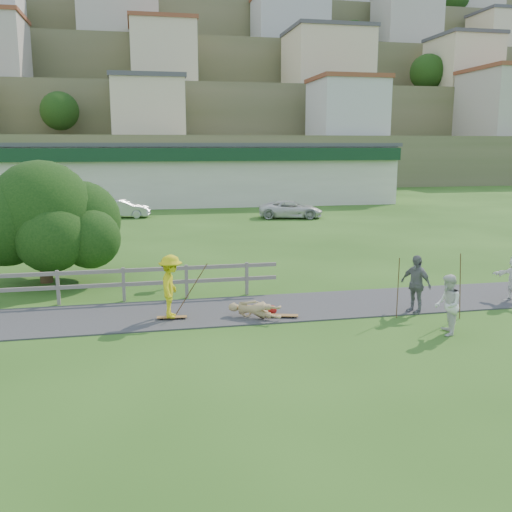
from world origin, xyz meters
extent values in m
plane|color=#2A5317|center=(0.00, 0.00, 0.00)|extent=(260.00, 260.00, 0.00)
cube|color=#38383A|center=(0.00, 1.50, 0.02)|extent=(34.00, 3.00, 0.04)
cube|color=slate|center=(-4.00, 3.30, 0.55)|extent=(0.10, 0.10, 1.10)
cube|color=slate|center=(-2.00, 3.30, 0.55)|extent=(0.10, 0.10, 1.10)
cube|color=slate|center=(0.00, 3.30, 0.55)|extent=(0.10, 0.10, 1.10)
cube|color=slate|center=(2.00, 3.30, 0.55)|extent=(0.10, 0.10, 1.10)
cube|color=slate|center=(-4.50, 3.30, 1.00)|extent=(15.00, 0.08, 0.12)
cube|color=slate|center=(-4.50, 3.30, 0.55)|extent=(15.00, 0.08, 0.12)
cube|color=beige|center=(4.00, 35.00, 2.40)|extent=(32.00, 10.00, 4.80)
cube|color=#13361E|center=(4.00, 29.80, 4.20)|extent=(32.00, 0.60, 1.00)
cube|color=#49494E|center=(4.00, 35.00, 4.95)|extent=(32.50, 10.50, 0.30)
cube|color=#555C36|center=(0.00, 55.00, 3.00)|extent=(220.00, 14.00, 6.00)
cube|color=#BCB4A5|center=(0.00, 55.00, 9.50)|extent=(10.00, 9.00, 7.00)
cube|color=#49494E|center=(0.00, 55.00, 13.25)|extent=(10.40, 9.40, 0.50)
cube|color=#555C36|center=(0.00, 68.00, 6.50)|extent=(220.00, 14.00, 13.00)
cube|color=#BCB4A5|center=(0.00, 68.00, 16.50)|extent=(10.00, 9.00, 7.00)
cube|color=#49494E|center=(0.00, 68.00, 20.25)|extent=(10.40, 9.40, 0.50)
cube|color=#555C36|center=(0.00, 81.00, 10.50)|extent=(220.00, 14.00, 21.00)
cube|color=#BCB4A5|center=(0.00, 81.00, 24.50)|extent=(10.00, 9.00, 7.00)
cube|color=#555C36|center=(0.00, 94.00, 15.00)|extent=(220.00, 14.00, 30.00)
cube|color=#555C36|center=(0.00, 108.00, 20.00)|extent=(220.00, 14.00, 40.00)
imported|color=yellow|center=(-0.63, 0.95, 0.90)|extent=(0.85, 1.26, 1.80)
imported|color=tan|center=(1.70, 0.56, 0.28)|extent=(1.19, 1.50, 0.57)
imported|color=silver|center=(6.39, -1.77, 0.80)|extent=(0.86, 0.96, 1.61)
imported|color=slate|center=(6.50, 0.22, 0.88)|extent=(0.84, 1.11, 1.75)
imported|color=#AFB2B7|center=(-2.51, 25.33, 0.61)|extent=(3.87, 1.87, 1.22)
imported|color=silver|center=(8.78, 22.72, 0.60)|extent=(4.67, 2.86, 1.21)
sphere|color=#A31612|center=(2.30, 0.91, 0.14)|extent=(0.28, 0.28, 0.28)
cylinder|color=#513720|center=(-0.03, 1.35, 0.91)|extent=(0.03, 0.03, 1.81)
cylinder|color=#513720|center=(5.77, -0.13, 0.88)|extent=(0.03, 0.03, 1.77)
cylinder|color=#513720|center=(7.45, -0.60, 0.96)|extent=(0.03, 0.03, 1.92)
camera|label=1|loc=(-1.46, -14.84, 4.92)|focal=40.00mm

